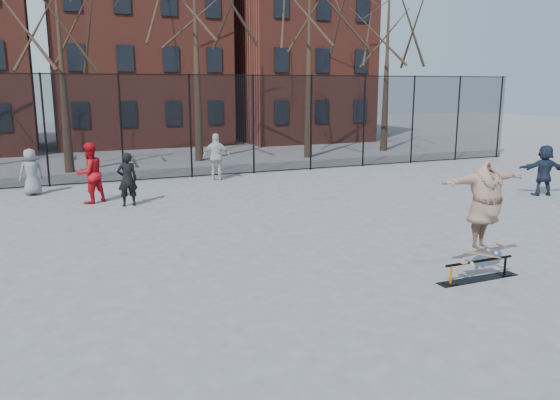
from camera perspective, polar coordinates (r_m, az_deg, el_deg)
name	(u,v)px	position (r m, az deg, el deg)	size (l,w,h in m)	color
ground	(308,298)	(9.51, 2.90, -10.15)	(100.00, 100.00, 0.00)	#5D5C61
skate_rail	(478,272)	(10.94, 20.03, -7.05)	(1.74, 0.27, 0.38)	black
skateboard	(481,257)	(10.87, 20.24, -5.60)	(0.89, 0.21, 0.11)	#9B693E
skater	(484,211)	(10.65, 20.57, -1.06)	(2.04, 0.56, 1.66)	#5B3484
bystander_grey	(31,172)	(19.72, -24.56, 2.68)	(0.75, 0.49, 1.54)	slate
bystander_black	(127,179)	(16.93, -15.66, 2.10)	(0.59, 0.39, 1.62)	black
bystander_red	(90,173)	(17.70, -19.25, 2.68)	(0.91, 0.71, 1.87)	red
bystander_white	(216,157)	(20.92, -6.65, 4.49)	(1.05, 0.44, 1.79)	beige
bystander_navy	(544,170)	(19.88, 25.88, 2.82)	(1.55, 0.49, 1.67)	#1C2738
fence	(159,126)	(21.33, -12.54, 7.56)	(34.03, 0.07, 4.00)	black
rowhouses	(127,41)	(34.32, -15.74, 15.66)	(29.00, 7.00, 13.00)	maroon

